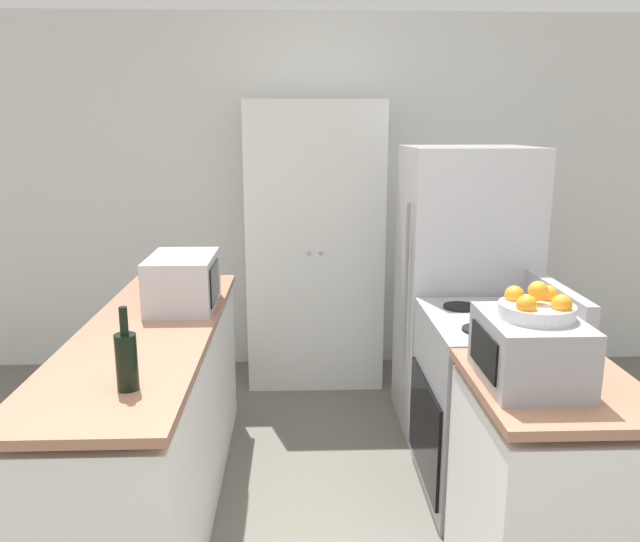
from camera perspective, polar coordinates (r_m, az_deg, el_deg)
The scene contains 10 objects.
wall_back at distance 4.70m, azimuth -0.63°, elevation 6.86°, with size 7.00×0.06×2.60m.
counter_left at distance 3.14m, azimuth -15.03°, elevation -13.30°, with size 0.60×2.07×0.91m.
counter_right at distance 2.65m, azimuth 19.98°, elevation -18.98°, with size 0.60×0.73×0.91m.
pantry_cabinet at distance 4.43m, azimuth -0.57°, elevation 2.42°, with size 0.94×0.57×1.98m.
stove at distance 3.28m, azimuth 15.33°, elevation -11.70°, with size 0.66×0.76×1.07m.
refrigerator at distance 3.85m, azimuth 12.91°, elevation -1.71°, with size 0.75×0.68×1.70m.
microwave at distance 3.23m, azimuth -12.41°, elevation -0.94°, with size 0.33×0.46×0.27m.
wine_bottle at distance 2.29m, azimuth -17.27°, elevation -7.72°, with size 0.08×0.08×0.30m.
toaster_oven at distance 2.36m, azimuth 18.62°, elevation -6.88°, with size 0.33×0.42×0.24m.
fruit_bowl at distance 2.31m, azimuth 19.21°, elevation -3.09°, with size 0.26×0.26×0.13m.
Camera 1 is at (-0.12, -1.60, 1.81)m, focal length 35.00 mm.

